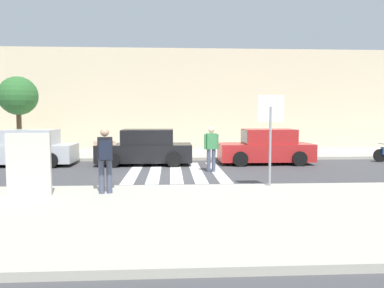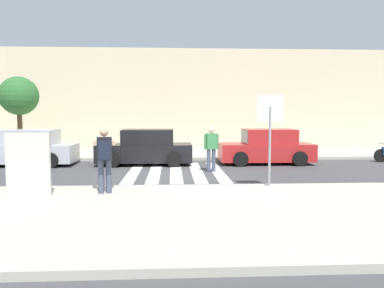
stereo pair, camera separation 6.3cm
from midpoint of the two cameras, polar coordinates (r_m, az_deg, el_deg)
ground_plane at (r=14.27m, az=-2.59°, el=-4.35°), size 120.00×120.00×0.00m
sidewalk_near at (r=8.18m, az=-2.04°, el=-10.63°), size 60.00×6.00×0.14m
sidewalk_far at (r=20.21m, az=-2.80°, el=-1.51°), size 60.00×4.80×0.14m
building_facade_far at (r=24.51m, az=-2.92°, el=6.55°), size 56.00×4.00×6.11m
crosswalk_stripe_0 at (r=14.53m, az=-8.93°, el=-4.22°), size 0.44×5.20×0.01m
crosswalk_stripe_1 at (r=14.48m, az=-5.77°, el=-4.23°), size 0.44×5.20×0.01m
crosswalk_stripe_2 at (r=14.46m, az=-2.60°, el=-4.22°), size 0.44×5.20×0.01m
crosswalk_stripe_3 at (r=14.50m, az=0.58°, el=-4.19°), size 0.44×5.20×0.01m
crosswalk_stripe_4 at (r=14.57m, az=3.72°, el=-4.16°), size 0.44×5.20×0.01m
stop_sign at (r=10.97m, az=11.71°, el=3.62°), size 0.76×0.08×2.62m
photographer_with_backpack at (r=10.00m, az=-13.28°, el=-1.56°), size 0.69×0.92×1.72m
pedestrian_crossing at (r=14.33m, az=2.82°, el=-0.39°), size 0.57×0.30×1.72m
parked_car_silver at (r=17.59m, az=-23.91°, el=-0.67°), size 4.10×1.92×1.55m
parked_car_black at (r=16.50m, az=-7.22°, el=-0.63°), size 4.10×1.92×1.55m
parked_car_red at (r=16.99m, az=11.12°, el=-0.53°), size 4.10×1.92×1.55m
street_tree_west at (r=20.36m, az=-25.06°, el=6.58°), size 1.89×1.89×3.91m
advertising_board at (r=10.36m, az=-23.76°, el=-2.88°), size 1.10×0.11×1.60m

